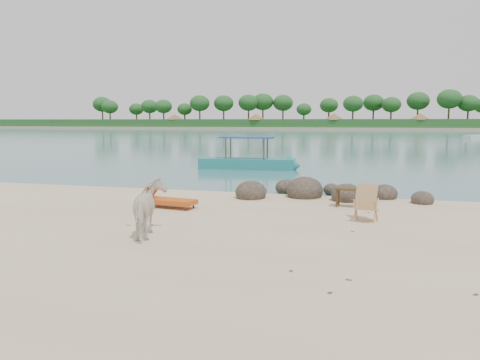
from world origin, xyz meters
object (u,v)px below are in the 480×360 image
object	(u,v)px
cow	(150,209)
boat_near	(247,142)
boulders	(315,193)
side_table	(347,198)
lounge_chair	(171,199)
deck_chair	(366,204)

from	to	relation	value
cow	boat_near	world-z (taller)	boat_near
cow	boat_near	xyz separation A→B (m)	(-1.78, 15.50, 0.80)
boulders	side_table	xyz separation A→B (m)	(1.13, -1.52, 0.11)
boulders	lounge_chair	bearing A→B (deg)	-142.25
lounge_chair	deck_chair	xyz separation A→B (m)	(5.56, -0.42, 0.18)
boat_near	lounge_chair	bearing A→B (deg)	-88.91
lounge_chair	deck_chair	size ratio (longest dim) A/B	2.05
side_table	lounge_chair	size ratio (longest dim) A/B	0.37
boulders	boat_near	distance (m)	10.43
side_table	boat_near	bearing A→B (deg)	124.66
cow	deck_chair	bearing A→B (deg)	-168.87
cow	lounge_chair	distance (m)	3.42
lounge_chair	boulders	bearing A→B (deg)	46.51
side_table	lounge_chair	distance (m)	5.24
deck_chair	boat_near	world-z (taller)	boat_near
lounge_chair	side_table	bearing A→B (deg)	25.36
boulders	cow	size ratio (longest dim) A/B	4.20
lounge_chair	boat_near	world-z (taller)	boat_near
side_table	deck_chair	world-z (taller)	deck_chair
cow	deck_chair	xyz separation A→B (m)	(4.61, 2.84, -0.17)
boulders	cow	distance (m)	6.95
deck_chair	boat_near	distance (m)	14.21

